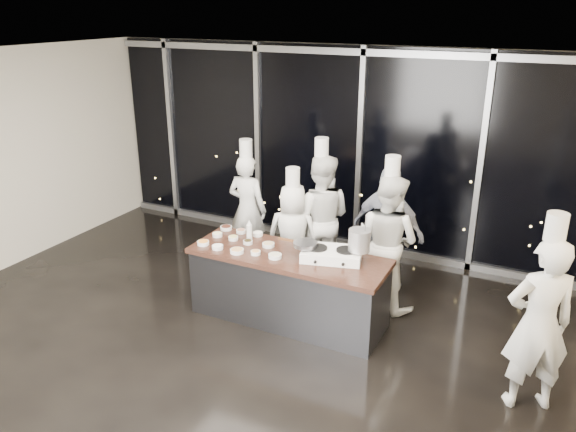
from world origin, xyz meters
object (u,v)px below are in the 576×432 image
at_px(chef_far_left, 248,208).
at_px(chef_left, 293,235).
at_px(chef_center, 320,218).
at_px(chef_right, 387,241).
at_px(demo_counter, 288,287).
at_px(stock_pot, 359,240).
at_px(guest, 388,231).
at_px(chef_side, 539,323).
at_px(frying_pan, 305,244).
at_px(stove, 332,254).

height_order(chef_far_left, chef_left, chef_far_left).
height_order(chef_center, chef_right, chef_center).
relative_size(demo_counter, chef_left, 1.42).
height_order(demo_counter, stock_pot, stock_pot).
bearing_deg(stock_pot, chef_right, 78.82).
bearing_deg(guest, chef_far_left, 13.65).
xyz_separation_m(stock_pot, chef_far_left, (-2.15, 1.08, -0.30)).
height_order(chef_right, chef_side, chef_side).
height_order(chef_far_left, chef_side, chef_side).
xyz_separation_m(frying_pan, chef_right, (0.77, 0.88, -0.15)).
bearing_deg(chef_right, stock_pot, 97.39).
bearing_deg(guest, stock_pot, 101.80).
bearing_deg(chef_side, stock_pot, -42.59).
bearing_deg(chef_far_left, chef_center, 177.52).
bearing_deg(demo_counter, chef_side, -8.00).
relative_size(stock_pot, chef_center, 0.12).
distance_m(chef_center, chef_right, 1.13).
distance_m(demo_counter, stove, 0.74).
bearing_deg(chef_right, chef_left, 20.62).
bearing_deg(chef_left, guest, -175.06).
height_order(frying_pan, chef_left, chef_left).
distance_m(stock_pot, guest, 1.13).
bearing_deg(stock_pot, stove, -164.47).
relative_size(demo_counter, chef_far_left, 1.28).
relative_size(stove, guest, 0.44).
xyz_separation_m(chef_far_left, guest, (2.18, 0.01, 0.02)).
relative_size(stock_pot, chef_side, 0.13).
bearing_deg(chef_far_left, frying_pan, 140.43).
xyz_separation_m(chef_left, chef_center, (0.25, 0.37, 0.17)).
bearing_deg(chef_far_left, chef_right, 170.54).
height_order(stove, stock_pot, stock_pot).
distance_m(stove, stock_pot, 0.38).
xyz_separation_m(guest, chef_right, (0.11, -0.38, 0.02)).
bearing_deg(guest, chef_right, 119.33).
distance_m(stove, chef_center, 1.29).
relative_size(frying_pan, chef_far_left, 0.28).
bearing_deg(chef_side, chef_far_left, -48.12).
bearing_deg(chef_side, demo_counter, -34.18).
distance_m(stove, chef_far_left, 2.18).
bearing_deg(chef_far_left, guest, -179.94).
xyz_separation_m(frying_pan, chef_far_left, (-1.52, 1.25, -0.20)).
bearing_deg(chef_side, chef_left, -47.58).
height_order(stock_pot, chef_right, chef_right).
distance_m(frying_pan, chef_far_left, 1.98).
bearing_deg(chef_far_left, chef_left, 156.14).
relative_size(frying_pan, chef_center, 0.26).
bearing_deg(stock_pot, chef_left, 150.88).
xyz_separation_m(chef_far_left, chef_right, (2.29, -0.37, 0.04)).
xyz_separation_m(demo_counter, stock_pot, (0.83, 0.19, 0.72)).
relative_size(chef_center, chef_side, 1.02).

